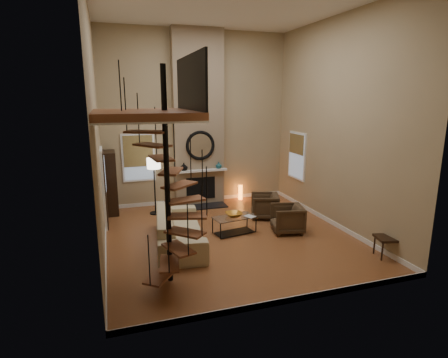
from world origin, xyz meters
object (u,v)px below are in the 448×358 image
object	(u,v)px
side_chair	(391,234)
armchair_far	(290,219)
sofa	(179,228)
coffee_table	(234,223)
armchair_near	(267,206)
accent_lamp	(240,192)
floor_lamp	(154,168)
hutch	(110,183)

from	to	relation	value
side_chair	armchair_far	bearing A→B (deg)	124.03
sofa	coffee_table	bearing A→B (deg)	-74.87
armchair_near	coffee_table	distance (m)	1.60
coffee_table	accent_lamp	xyz separation A→B (m)	(1.25, 2.92, -0.03)
armchair_far	coffee_table	xyz separation A→B (m)	(-1.43, 0.33, -0.07)
sofa	floor_lamp	bearing A→B (deg)	12.60
sofa	side_chair	bearing A→B (deg)	-109.61
sofa	floor_lamp	size ratio (longest dim) A/B	1.58
armchair_near	armchair_far	xyz separation A→B (m)	(0.10, -1.22, 0.00)
sofa	armchair_far	size ratio (longest dim) A/B	3.40
sofa	accent_lamp	distance (m)	4.16
hutch	accent_lamp	size ratio (longest dim) A/B	3.84
armchair_near	accent_lamp	world-z (taller)	armchair_near
hutch	sofa	world-z (taller)	hutch
coffee_table	accent_lamp	bearing A→B (deg)	66.82
sofa	floor_lamp	world-z (taller)	floor_lamp
accent_lamp	floor_lamp	bearing A→B (deg)	-167.63
armchair_near	armchair_far	world-z (taller)	armchair_far
armchair_near	side_chair	xyz separation A→B (m)	(1.48, -3.27, 0.17)
floor_lamp	side_chair	size ratio (longest dim) A/B	1.75
sofa	coffee_table	distance (m)	1.51
floor_lamp	accent_lamp	distance (m)	3.26
hutch	floor_lamp	distance (m)	1.42
sofa	armchair_far	distance (m)	2.92
sofa	side_chair	distance (m)	4.81
coffee_table	floor_lamp	distance (m)	3.06
coffee_table	floor_lamp	size ratio (longest dim) A/B	0.68
hutch	armchair_far	distance (m)	5.39
coffee_table	accent_lamp	distance (m)	3.17
hutch	accent_lamp	bearing A→B (deg)	2.80
hutch	side_chair	size ratio (longest dim) A/B	1.93
armchair_far	accent_lamp	distance (m)	3.25
armchair_near	coffee_table	size ratio (longest dim) A/B	0.68
armchair_near	floor_lamp	distance (m)	3.51
armchair_near	side_chair	world-z (taller)	side_chair
hutch	accent_lamp	distance (m)	4.30
floor_lamp	accent_lamp	world-z (taller)	floor_lamp
hutch	floor_lamp	world-z (taller)	hutch
armchair_far	side_chair	world-z (taller)	side_chair
sofa	coffee_table	xyz separation A→B (m)	(1.49, 0.21, -0.11)
floor_lamp	side_chair	bearing A→B (deg)	-45.61
coffee_table	accent_lamp	size ratio (longest dim) A/B	2.36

